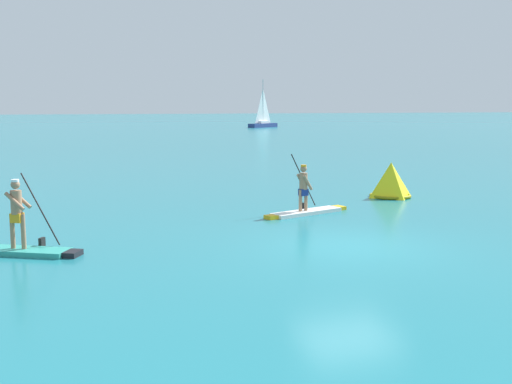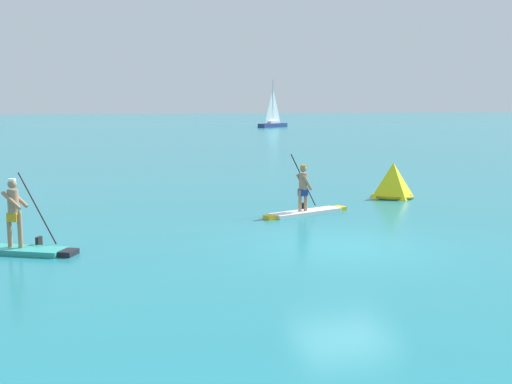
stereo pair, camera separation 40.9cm
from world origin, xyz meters
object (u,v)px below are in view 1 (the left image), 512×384
Objects in this scene: paddleboarder_mid_center at (306,204)px; sailboat_right_horizon at (263,121)px; race_marker_buoy at (391,182)px; paddleboarder_near_left at (18,240)px.

paddleboarder_mid_center is 0.44× the size of sailboat_right_horizon.
paddleboarder_near_left is at bearing -157.69° from race_marker_buoy.
sailboat_right_horizon reaches higher than race_marker_buoy.
sailboat_right_horizon is (22.66, 72.91, 0.60)m from paddleboarder_mid_center.
paddleboarder_mid_center is at bearing -151.45° from race_marker_buoy.
race_marker_buoy is (4.49, 2.44, 0.27)m from paddleboarder_mid_center.
race_marker_buoy is 72.77m from sailboat_right_horizon.
paddleboarder_mid_center is 5.12m from race_marker_buoy.
sailboat_right_horizon is at bearing 75.54° from race_marker_buoy.
race_marker_buoy is (13.04, 5.35, 0.27)m from paddleboarder_near_left.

